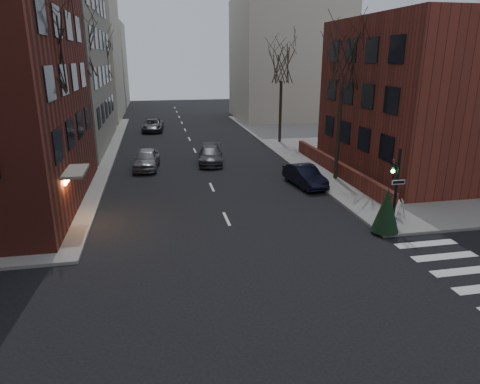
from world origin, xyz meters
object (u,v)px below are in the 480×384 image
at_px(streetlamp_far, 111,95).
at_px(tree_left_b, 78,49).
at_px(parked_sedan, 305,176).
at_px(sandwich_board, 400,209).
at_px(car_lane_far, 153,125).
at_px(streetlamp_near, 85,119).
at_px(tree_right_b, 282,65).
at_px(tree_left_a, 39,54).
at_px(evergreen_shrub, 387,210).
at_px(traffic_signal, 395,193).
at_px(tree_left_c, 100,60).
at_px(tree_right_a, 343,62).
at_px(car_lane_silver, 146,159).
at_px(car_lane_gray, 210,155).

bearing_deg(streetlamp_far, tree_left_b, -92.15).
bearing_deg(parked_sedan, sandwich_board, -76.33).
xyz_separation_m(parked_sedan, car_lane_far, (-9.96, 24.71, 0.00)).
relative_size(streetlamp_near, sandwich_board, 6.33).
distance_m(tree_right_b, car_lane_far, 17.37).
height_order(tree_left_a, evergreen_shrub, tree_left_a).
distance_m(tree_right_b, streetlamp_near, 20.01).
height_order(streetlamp_far, evergreen_shrub, streetlamp_far).
height_order(streetlamp_near, evergreen_shrub, streetlamp_near).
bearing_deg(tree_left_b, tree_right_b, 18.82).
bearing_deg(traffic_signal, tree_right_b, 87.85).
bearing_deg(tree_right_b, tree_left_c, 155.56).
height_order(tree_right_b, sandwich_board, tree_right_b).
bearing_deg(tree_left_c, streetlamp_near, -88.09).
bearing_deg(traffic_signal, tree_left_c, 118.36).
xyz_separation_m(traffic_signal, tree_left_a, (-16.74, 5.01, 6.56)).
distance_m(tree_left_b, streetlamp_near, 6.18).
height_order(sandwich_board, evergreen_shrub, evergreen_shrub).
bearing_deg(parked_sedan, tree_right_b, 72.51).
distance_m(tree_right_a, car_lane_silver, 16.12).
xyz_separation_m(streetlamp_near, parked_sedan, (14.40, -4.89, -3.54)).
bearing_deg(car_lane_gray, tree_right_b, 49.46).
relative_size(tree_left_c, streetlamp_near, 1.55).
bearing_deg(streetlamp_near, tree_right_a, -13.24).
bearing_deg(evergreen_shrub, tree_left_b, 132.61).
bearing_deg(tree_left_c, sandwich_board, -59.37).
bearing_deg(tree_right_a, car_lane_far, 117.80).
bearing_deg(car_lane_silver, traffic_signal, -44.91).
bearing_deg(traffic_signal, streetlamp_far, 116.06).
bearing_deg(tree_right_b, streetlamp_far, 149.53).
distance_m(tree_left_b, tree_right_b, 18.64).
relative_size(sandwich_board, evergreen_shrub, 0.45).
xyz_separation_m(traffic_signal, car_lane_silver, (-12.25, 14.96, -1.14)).
bearing_deg(tree_left_a, car_lane_gray, 48.06).
height_order(tree_right_b, car_lane_gray, tree_right_b).
bearing_deg(parked_sedan, tree_left_b, 141.77).
bearing_deg(parked_sedan, tree_left_c, 115.65).
height_order(tree_left_b, streetlamp_near, tree_left_b).
bearing_deg(car_lane_gray, tree_left_a, -124.92).
bearing_deg(tree_left_c, tree_right_a, -51.34).
height_order(streetlamp_far, parked_sedan, streetlamp_far).
bearing_deg(streetlamp_far, tree_right_b, -30.47).
xyz_separation_m(tree_left_b, car_lane_silver, (4.49, -2.05, -8.15)).
bearing_deg(sandwich_board, tree_right_a, 115.31).
bearing_deg(streetlamp_far, car_lane_gray, -62.54).
xyz_separation_m(tree_left_c, car_lane_far, (5.04, 1.82, -7.33)).
relative_size(tree_left_b, tree_right_a, 1.11).
bearing_deg(car_lane_gray, streetlamp_near, -156.37).
relative_size(traffic_signal, parked_sedan, 0.95).
distance_m(tree_left_b, evergreen_shrub, 24.98).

